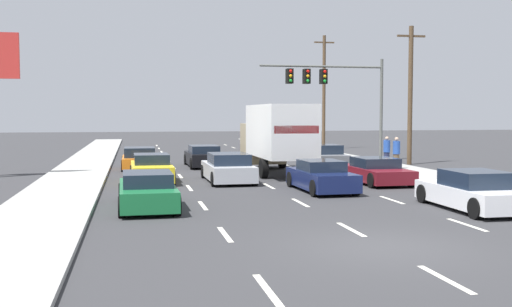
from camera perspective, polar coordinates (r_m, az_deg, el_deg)
The scene contains 19 objects.
ground_plane at distance 38.60m, azimuth -2.97°, elevation -0.87°, with size 140.00×140.00×0.00m, color #333335.
sidewalk_right at distance 36.07m, azimuth 11.60°, elevation -1.15°, with size 2.96×80.00×0.14m, color #9E9E99.
sidewalk_left at distance 33.31m, azimuth -16.16°, elevation -1.61°, with size 2.96×80.00×0.14m, color #9E9E99.
lane_markings at distance 33.37m, azimuth -1.62°, elevation -1.57°, with size 6.94×57.00×0.01m.
car_orange at distance 34.66m, azimuth -10.87°, elevation -0.50°, with size 1.97×4.08×1.23m.
car_yellow at distance 28.04m, azimuth -9.78°, elevation -1.44°, with size 1.93×4.53×1.27m.
car_green at distance 20.23m, azimuth -10.16°, elevation -3.49°, with size 1.93×4.63×1.20m.
car_black at distance 35.65m, azimuth -4.94°, elevation -0.30°, with size 1.97×4.48×1.26m.
car_silver at distance 27.67m, azimuth -2.64°, elevation -1.41°, with size 2.02×4.65×1.31m.
box_truck at distance 31.31m, azimuth 1.90°, elevation 1.80°, with size 2.59×8.03×3.55m.
car_navy at distance 24.46m, azimuth 6.15°, elevation -2.19°, with size 1.95×4.28×1.23m.
car_gray at distance 35.39m, azimuth 6.42°, elevation -0.33°, with size 1.91×4.38×1.33m.
car_maroon at distance 27.68m, azimuth 11.09°, elevation -1.65°, with size 2.05×4.66×1.14m.
car_white at distance 20.78m, azimuth 19.69°, elevation -3.41°, with size 2.00×4.49×1.28m.
traffic_signal_mast at distance 39.82m, azimuth 6.65°, elevation 6.58°, with size 8.33×0.69×6.70m.
utility_pole_mid at distance 38.23m, azimuth 14.26°, elevation 5.47°, with size 1.80×0.28×8.38m.
utility_pole_far at distance 53.77m, azimuth 6.38°, elevation 5.84°, with size 1.80×0.28×9.91m.
pedestrian_near_corner at distance 33.52m, azimuth 13.03°, elevation 0.05°, with size 0.38×0.38×1.71m.
pedestrian_mid_block at distance 35.29m, azimuth 12.15°, elevation 0.21°, with size 0.38×0.38×1.67m.
Camera 1 is at (-5.68, -13.06, 3.07)m, focal length 42.68 mm.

